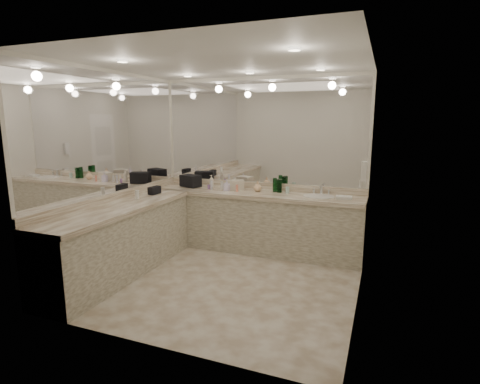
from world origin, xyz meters
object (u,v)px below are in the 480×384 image
at_px(wall_phone, 364,171).
at_px(cream_cosmetic_case, 236,185).
at_px(soap_bottle_b, 227,185).
at_px(sink, 319,197).
at_px(soap_bottle_a, 212,181).
at_px(black_toiletry_bag, 191,181).
at_px(soap_bottle_c, 258,186).
at_px(hand_towel, 344,198).

distance_m(wall_phone, cream_cosmetic_case, 2.02).
height_order(wall_phone, soap_bottle_b, wall_phone).
bearing_deg(cream_cosmetic_case, wall_phone, -41.46).
bearing_deg(sink, soap_bottle_a, 177.09).
height_order(sink, wall_phone, wall_phone).
height_order(sink, black_toiletry_bag, black_toiletry_bag).
xyz_separation_m(black_toiletry_bag, soap_bottle_c, (1.13, 0.02, -0.01)).
distance_m(soap_bottle_b, soap_bottle_c, 0.47).
distance_m(cream_cosmetic_case, soap_bottle_c, 0.37).
bearing_deg(soap_bottle_a, soap_bottle_b, -24.43).
relative_size(hand_towel, soap_bottle_a, 1.05).
bearing_deg(sink, soap_bottle_b, -177.44).
height_order(sink, cream_cosmetic_case, cream_cosmetic_case).
relative_size(wall_phone, soap_bottle_a, 1.17).
distance_m(wall_phone, soap_bottle_c, 1.67).
distance_m(wall_phone, soap_bottle_b, 2.07).
xyz_separation_m(wall_phone, cream_cosmetic_case, (-1.90, 0.57, -0.38)).
distance_m(hand_towel, soap_bottle_b, 1.73).
height_order(wall_phone, soap_bottle_c, wall_phone).
xyz_separation_m(black_toiletry_bag, hand_towel, (2.40, -0.08, -0.07)).
bearing_deg(soap_bottle_a, hand_towel, -3.49).
bearing_deg(black_toiletry_bag, hand_towel, -1.85).
xyz_separation_m(sink, soap_bottle_c, (-0.93, 0.06, 0.08)).
distance_m(hand_towel, soap_bottle_c, 1.28).
bearing_deg(soap_bottle_b, cream_cosmetic_case, 56.86).
distance_m(soap_bottle_a, soap_bottle_c, 0.78).
distance_m(cream_cosmetic_case, soap_bottle_a, 0.42).
xyz_separation_m(hand_towel, soap_bottle_b, (-1.73, -0.02, 0.07)).
height_order(soap_bottle_a, soap_bottle_b, soap_bottle_a).
xyz_separation_m(wall_phone, soap_bottle_c, (-1.53, 0.56, -0.37)).
bearing_deg(cream_cosmetic_case, black_toiletry_bag, 158.01).
height_order(wall_phone, cream_cosmetic_case, wall_phone).
bearing_deg(soap_bottle_b, wall_phone, -12.44).
height_order(black_toiletry_bag, cream_cosmetic_case, black_toiletry_bag).
xyz_separation_m(wall_phone, hand_towel, (-0.26, 0.46, -0.43)).
distance_m(sink, soap_bottle_a, 1.71).
height_order(hand_towel, soap_bottle_b, soap_bottle_b).
xyz_separation_m(wall_phone, black_toiletry_bag, (-2.66, 0.54, -0.36)).
relative_size(soap_bottle_a, soap_bottle_b, 1.20).
relative_size(wall_phone, black_toiletry_bag, 0.76).
relative_size(sink, hand_towel, 2.03).
relative_size(soap_bottle_b, soap_bottle_c, 1.10).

